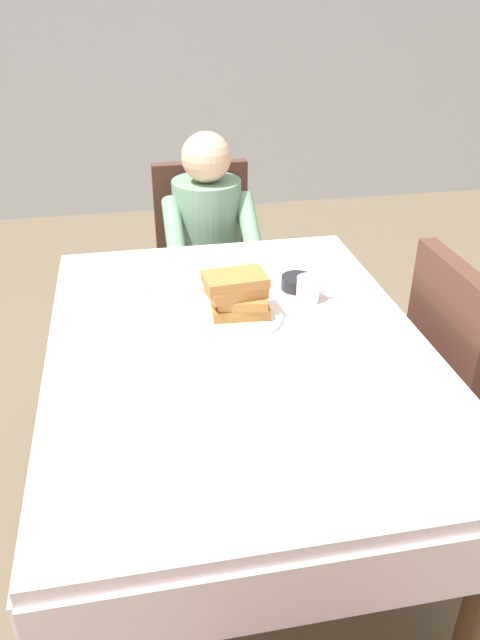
# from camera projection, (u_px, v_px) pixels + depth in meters

# --- Properties ---
(ground_plane) EXTENTS (14.00, 14.00, 0.00)m
(ground_plane) POSITION_uv_depth(u_px,v_px,m) (239.00, 520.00, 2.17)
(ground_plane) COLOR brown
(dining_table_main) EXTENTS (1.12, 1.52, 0.74)m
(dining_table_main) POSITION_uv_depth(u_px,v_px,m) (239.00, 367.00, 1.85)
(dining_table_main) COLOR silver
(dining_table_main) RESTS_ON ground
(chair_diner) EXTENTS (0.44, 0.45, 0.93)m
(chair_diner) POSITION_uv_depth(u_px,v_px,m) (205.00, 252.00, 2.91)
(chair_diner) COLOR #4C2D23
(chair_diner) RESTS_ON ground
(diner_person) EXTENTS (0.40, 0.43, 1.12)m
(diner_person) POSITION_uv_depth(u_px,v_px,m) (209.00, 237.00, 2.71)
(diner_person) COLOR gray
(diner_person) RESTS_ON ground
(chair_right_side) EXTENTS (0.45, 0.44, 0.93)m
(chair_right_side) POSITION_uv_depth(u_px,v_px,m) (467.00, 373.00, 2.03)
(chair_right_side) COLOR #4C2D23
(chair_right_side) RESTS_ON ground
(plate_breakfast) EXTENTS (0.28, 0.28, 0.02)m
(plate_breakfast) POSITION_uv_depth(u_px,v_px,m) (238.00, 316.00, 1.92)
(plate_breakfast) COLOR white
(plate_breakfast) RESTS_ON dining_table_main
(breakfast_stack) EXTENTS (0.21, 0.15, 0.13)m
(breakfast_stack) POSITION_uv_depth(u_px,v_px,m) (238.00, 294.00, 1.89)
(breakfast_stack) COLOR #A36B33
(breakfast_stack) RESTS_ON plate_breakfast
(cup_coffee) EXTENTS (0.11, 0.08, 0.08)m
(cup_coffee) POSITION_uv_depth(u_px,v_px,m) (309.00, 289.00, 2.01)
(cup_coffee) COLOR white
(cup_coffee) RESTS_ON dining_table_main
(bowl_butter) EXTENTS (0.11, 0.11, 0.04)m
(bowl_butter) POSITION_uv_depth(u_px,v_px,m) (297.00, 283.00, 2.10)
(bowl_butter) COLOR black
(bowl_butter) RESTS_ON dining_table_main
(syrup_pitcher) EXTENTS (0.08, 0.08, 0.07)m
(syrup_pitcher) POSITION_uv_depth(u_px,v_px,m) (140.00, 292.00, 2.00)
(syrup_pitcher) COLOR silver
(syrup_pitcher) RESTS_ON dining_table_main
(fork_left_of_plate) EXTENTS (0.03, 0.18, 0.00)m
(fork_left_of_plate) POSITION_uv_depth(u_px,v_px,m) (178.00, 326.00, 1.88)
(fork_left_of_plate) COLOR silver
(fork_left_of_plate) RESTS_ON dining_table_main
(knife_right_of_plate) EXTENTS (0.02, 0.20, 0.00)m
(knife_right_of_plate) POSITION_uv_depth(u_px,v_px,m) (298.00, 315.00, 1.94)
(knife_right_of_plate) COLOR silver
(knife_right_of_plate) RESTS_ON dining_table_main
(spoon_near_edge) EXTENTS (0.15, 0.03, 0.00)m
(spoon_near_edge) POSITION_uv_depth(u_px,v_px,m) (242.00, 369.00, 1.68)
(spoon_near_edge) COLOR silver
(spoon_near_edge) RESTS_ON dining_table_main
(napkin_folded) EXTENTS (0.17, 0.12, 0.01)m
(napkin_folded) POSITION_uv_depth(u_px,v_px,m) (151.00, 356.00, 1.73)
(napkin_folded) COLOR white
(napkin_folded) RESTS_ON dining_table_main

